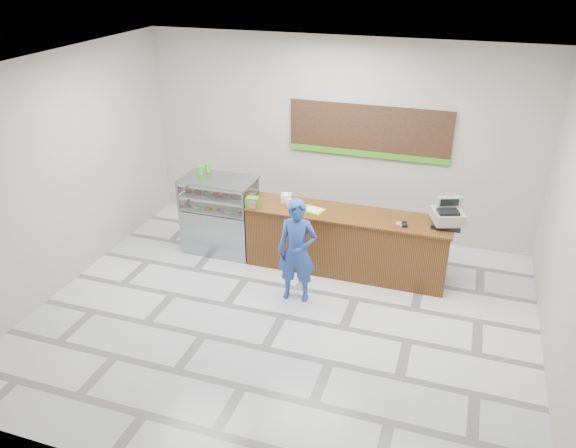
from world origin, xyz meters
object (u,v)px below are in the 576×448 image
(sales_counter, at_px, (346,242))
(customer, at_px, (297,251))
(serving_tray, at_px, (312,210))
(display_case, at_px, (220,214))
(cash_register, at_px, (448,216))

(sales_counter, bearing_deg, customer, -116.66)
(customer, bearing_deg, serving_tray, 86.29)
(sales_counter, height_order, display_case, display_case)
(cash_register, bearing_deg, customer, -171.73)
(display_case, relative_size, customer, 0.83)
(sales_counter, distance_m, customer, 1.17)
(display_case, bearing_deg, cash_register, 1.16)
(sales_counter, distance_m, cash_register, 1.64)
(sales_counter, relative_size, serving_tray, 7.64)
(sales_counter, relative_size, customer, 2.03)
(display_case, distance_m, cash_register, 3.76)
(cash_register, bearing_deg, serving_tray, 164.04)
(display_case, relative_size, cash_register, 2.32)
(sales_counter, distance_m, serving_tray, 0.77)
(cash_register, relative_size, customer, 0.36)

